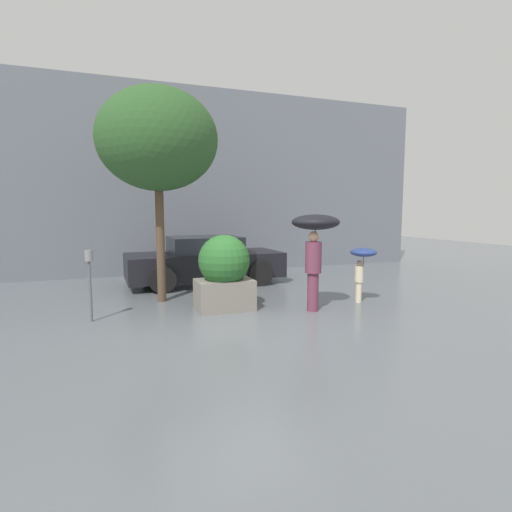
# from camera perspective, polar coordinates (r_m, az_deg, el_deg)

# --- Properties ---
(ground_plane) EXTENTS (40.00, 40.00, 0.00)m
(ground_plane) POSITION_cam_1_polar(r_m,az_deg,el_deg) (7.23, -3.50, -10.00)
(ground_plane) COLOR slate
(building_facade) EXTENTS (18.00, 0.30, 6.00)m
(building_facade) POSITION_cam_1_polar(r_m,az_deg,el_deg) (13.33, -11.76, 10.47)
(building_facade) COLOR slate
(building_facade) RESTS_ON ground
(planter_box) EXTENTS (1.16, 1.06, 1.56)m
(planter_box) POSITION_cam_1_polar(r_m,az_deg,el_deg) (8.27, -4.57, -2.22)
(planter_box) COLOR gray
(planter_box) RESTS_ON ground
(person_adult) EXTENTS (0.98, 0.98, 1.98)m
(person_adult) POSITION_cam_1_polar(r_m,az_deg,el_deg) (8.23, 8.42, 2.96)
(person_adult) COLOR brown
(person_adult) RESTS_ON ground
(person_child) EXTENTS (0.58, 0.58, 1.23)m
(person_child) POSITION_cam_1_polar(r_m,az_deg,el_deg) (9.14, 14.94, -0.54)
(person_child) COLOR beige
(person_child) RESTS_ON ground
(parked_car_near) EXTENTS (4.32, 2.10, 1.33)m
(parked_car_near) POSITION_cam_1_polar(r_m,az_deg,el_deg) (11.31, -7.33, -0.76)
(parked_car_near) COLOR black
(parked_car_near) RESTS_ON ground
(street_tree) EXTENTS (2.62, 2.62, 4.70)m
(street_tree) POSITION_cam_1_polar(r_m,az_deg,el_deg) (9.28, -13.87, 15.78)
(street_tree) COLOR brown
(street_tree) RESTS_ON ground
(parking_meter) EXTENTS (0.14, 0.14, 1.33)m
(parking_meter) POSITION_cam_1_polar(r_m,az_deg,el_deg) (7.94, -22.70, -1.96)
(parking_meter) COLOR #595B60
(parking_meter) RESTS_ON ground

